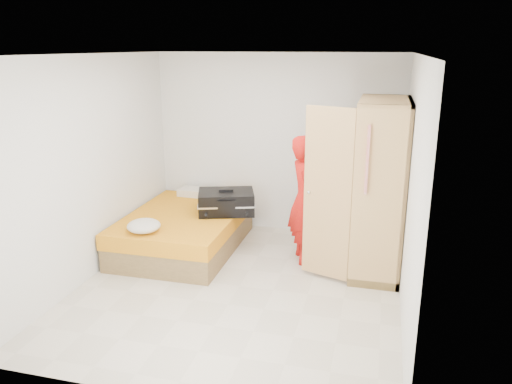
% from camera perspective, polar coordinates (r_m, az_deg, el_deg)
% --- Properties ---
extents(room, '(4.00, 4.02, 2.60)m').
position_cam_1_polar(room, '(5.43, -2.02, 1.62)').
color(room, beige).
rests_on(room, ground).
extents(bed, '(1.42, 2.02, 0.50)m').
position_cam_1_polar(bed, '(6.90, -8.22, -4.43)').
color(bed, olive).
rests_on(bed, ground).
extents(wardrobe, '(1.15, 1.20, 2.10)m').
position_cam_1_polar(wardrobe, '(6.14, 13.49, -0.01)').
color(wardrobe, '#DCB36B').
rests_on(wardrobe, ground).
extents(person, '(0.58, 0.70, 1.64)m').
position_cam_1_polar(person, '(6.32, 5.56, -0.85)').
color(person, red).
rests_on(person, ground).
extents(suitcase, '(0.89, 0.76, 0.33)m').
position_cam_1_polar(suitcase, '(6.77, -3.43, -1.16)').
color(suitcase, black).
rests_on(suitcase, bed).
extents(round_cushion, '(0.41, 0.41, 0.15)m').
position_cam_1_polar(round_cushion, '(6.23, -12.70, -3.80)').
color(round_cushion, silver).
rests_on(round_cushion, bed).
extents(pillow, '(0.60, 0.33, 0.11)m').
position_cam_1_polar(pillow, '(7.59, -6.60, -0.04)').
color(pillow, silver).
rests_on(pillow, bed).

